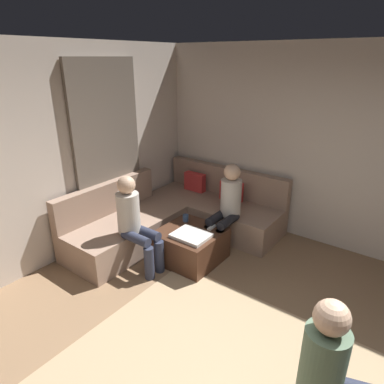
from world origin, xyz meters
name	(u,v)px	position (x,y,z in m)	size (l,w,h in m)	color
wall_back	(356,153)	(0.00, 2.94, 1.35)	(6.00, 0.12, 2.70)	beige
wall_left	(10,168)	(-2.94, 0.00, 1.35)	(0.12, 6.00, 2.70)	beige
curtain_panel	(108,153)	(-2.84, 1.30, 1.25)	(0.06, 1.10, 2.50)	#726659
area_rug	(220,379)	(-0.20, 0.10, 0.01)	(2.60, 2.20, 0.01)	tan
sectional_couch	(178,216)	(-2.08, 1.88, 0.28)	(2.10, 2.55, 0.87)	#9E7F6B
ottoman	(191,245)	(-1.48, 1.40, 0.21)	(0.76, 0.76, 0.42)	#4C2D1E
folded_blanket	(191,235)	(-1.38, 1.28, 0.44)	(0.44, 0.36, 0.04)	white
coffee_mug	(186,218)	(-1.70, 1.58, 0.47)	(0.08, 0.08, 0.10)	#334C72
game_remote	(212,227)	(-1.30, 1.62, 0.43)	(0.05, 0.15, 0.02)	white
person_on_couch_back	(227,205)	(-1.27, 1.93, 0.66)	(0.30, 0.60, 1.20)	black
person_on_couch_side	(134,220)	(-1.93, 0.87, 0.66)	(0.60, 0.30, 1.20)	#2D3347
person_on_armchair	(337,375)	(0.64, 0.12, 0.64)	(0.61, 0.41, 1.18)	#2D3347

